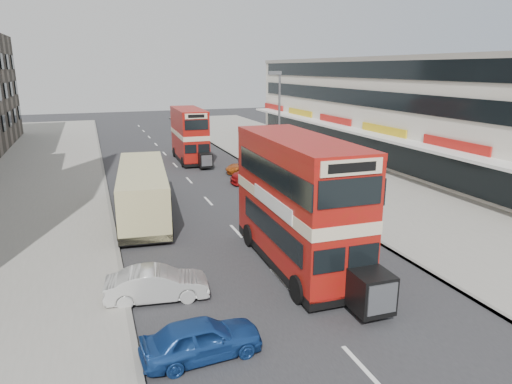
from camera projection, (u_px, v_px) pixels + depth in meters
name	position (u px, v px, depth m)	size (l,w,h in m)	color
ground	(301.00, 302.00, 16.86)	(160.00, 160.00, 0.00)	#28282B
road_surface	(189.00, 180.00, 34.99)	(12.00, 90.00, 0.01)	#28282B
pavement_right	(328.00, 168.00, 38.93)	(12.00, 90.00, 0.15)	gray
pavement_left	(15.00, 194.00, 31.02)	(12.00, 90.00, 0.15)	gray
kerb_left	(106.00, 186.00, 32.97)	(0.20, 90.00, 0.16)	gray
kerb_right	(263.00, 173.00, 36.98)	(0.20, 90.00, 0.16)	gray
commercial_row	(395.00, 109.00, 42.14)	(9.90, 46.20, 9.30)	beige
street_lamp	(278.00, 117.00, 34.07)	(1.00, 0.20, 8.12)	slate
bus_main	(298.00, 202.00, 19.31)	(2.92, 9.91, 5.43)	black
bus_second	(190.00, 135.00, 41.70)	(2.55, 8.48, 4.63)	black
coach	(143.00, 190.00, 26.14)	(3.57, 10.37, 2.69)	black
car_left_near	(202.00, 338.00, 13.50)	(1.45, 3.62, 1.23)	navy
car_left_front	(157.00, 284.00, 16.87)	(1.31, 3.77, 1.24)	beige
car_right_a	(263.00, 174.00, 34.04)	(2.00, 4.93, 1.43)	#A61012
car_right_b	(249.00, 167.00, 37.12)	(1.79, 3.87, 1.08)	#BE5213
pedestrian_near	(310.00, 172.00, 32.62)	(0.74, 0.50, 2.00)	gray
pedestrian_far	(245.00, 141.00, 46.69)	(1.09, 0.45, 1.86)	gray
cyclist	(241.00, 167.00, 36.40)	(0.71, 1.95, 2.00)	gray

